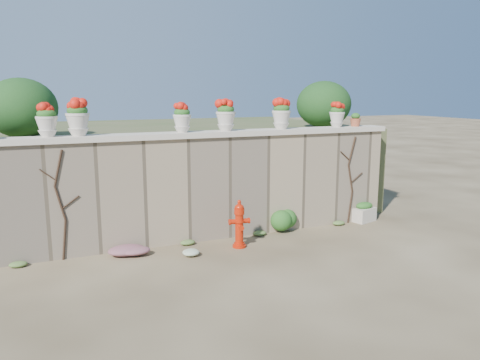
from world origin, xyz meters
name	(u,v)px	position (x,y,z in m)	size (l,w,h in m)	color
ground	(244,268)	(0.00, 0.00, 0.00)	(80.00, 80.00, 0.00)	#473923
stone_wall	(207,188)	(0.00, 1.80, 1.00)	(8.00, 0.40, 2.00)	gray
wall_cap	(206,134)	(0.00, 1.80, 2.05)	(8.10, 0.52, 0.10)	beige
raised_fill	(166,165)	(0.00, 5.00, 1.00)	(9.00, 6.00, 2.00)	#384C23
back_shrub_left	(21,108)	(-3.20, 3.00, 2.55)	(1.30, 1.30, 1.10)	#143814
back_shrub_right	(324,104)	(3.40, 3.00, 2.55)	(1.30, 1.30, 1.10)	#143814
vine_left	(61,204)	(-2.67, 1.58, 0.99)	(0.60, 0.04, 1.91)	black
vine_right	(351,179)	(3.23, 1.58, 0.99)	(0.60, 0.04, 1.91)	black
fire_hydrant	(239,224)	(0.35, 1.01, 0.45)	(0.39, 0.27, 0.89)	red
planter_box	(364,212)	(3.60, 1.55, 0.20)	(0.59, 0.44, 0.44)	beige
green_shrub	(284,218)	(1.57, 1.55, 0.28)	(0.60, 0.54, 0.57)	#1E5119
magenta_clump	(135,250)	(-1.53, 1.30, 0.11)	(0.82, 0.55, 0.22)	#AD2274
white_flowers	(187,252)	(-0.68, 0.92, 0.08)	(0.44, 0.35, 0.16)	white
urn_pot_0	(47,120)	(-2.79, 1.80, 2.37)	(0.35, 0.35, 0.56)	beige
urn_pot_1	(78,118)	(-2.30, 1.80, 2.41)	(0.40, 0.40, 0.63)	beige
urn_pot_2	(182,118)	(-0.47, 1.80, 2.36)	(0.34, 0.34, 0.53)	beige
urn_pot_3	(226,116)	(0.40, 1.80, 2.39)	(0.38, 0.38, 0.60)	beige
urn_pot_4	(281,114)	(1.61, 1.80, 2.40)	(0.38, 0.38, 0.60)	beige
urn_pot_5	(337,115)	(2.96, 1.80, 2.36)	(0.33, 0.33, 0.52)	beige
terracotta_pot	(355,120)	(3.44, 1.80, 2.23)	(0.24, 0.24, 0.28)	#A64F32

